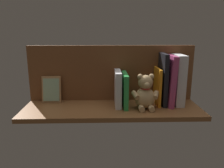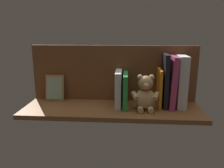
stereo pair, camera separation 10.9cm
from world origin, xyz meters
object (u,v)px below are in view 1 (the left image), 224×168
at_px(dictionary_thick_white, 178,80).
at_px(teddy_bear, 145,93).
at_px(book_0, 170,80).
at_px(picture_frame_leaning, 51,90).

height_order(dictionary_thick_white, teddy_bear, dictionary_thick_white).
bearing_deg(book_0, dictionary_thick_white, -170.12).
relative_size(dictionary_thick_white, picture_frame_leaning, 1.81).
distance_m(dictionary_thick_white, teddy_bear, 0.20).
xyz_separation_m(dictionary_thick_white, teddy_bear, (0.18, 0.06, -0.05)).
bearing_deg(dictionary_thick_white, book_0, 9.88).
height_order(dictionary_thick_white, book_0, dictionary_thick_white).
relative_size(teddy_bear, picture_frame_leaning, 1.21).
xyz_separation_m(dictionary_thick_white, book_0, (0.05, 0.01, -0.00)).
bearing_deg(teddy_bear, picture_frame_leaning, -13.36).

